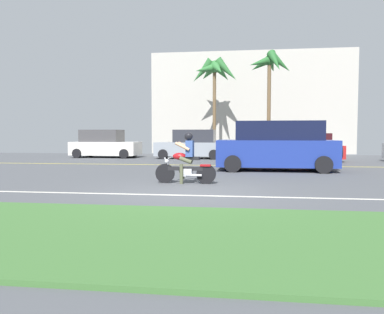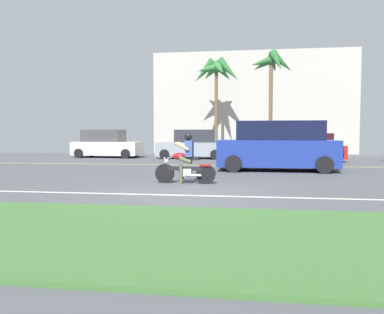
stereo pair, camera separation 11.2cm
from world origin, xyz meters
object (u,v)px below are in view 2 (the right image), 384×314
object	(u,v)px
motorcyclist	(186,162)
palm_tree_0	(216,73)
suv_nearby	(277,147)
palm_tree_1	(271,68)
parked_car_1	(193,145)
parked_car_2	(301,148)
parked_car_0	(107,145)

from	to	relation	value
motorcyclist	palm_tree_0	bearing A→B (deg)	91.31
suv_nearby	palm_tree_0	bearing A→B (deg)	107.67
palm_tree_1	palm_tree_0	bearing A→B (deg)	156.55
suv_nearby	palm_tree_0	world-z (taller)	palm_tree_0
suv_nearby	palm_tree_1	size ratio (longest dim) A/B	0.73
parked_car_1	parked_car_2	bearing A→B (deg)	-15.00
suv_nearby	parked_car_1	distance (m)	8.21
parked_car_0	palm_tree_1	world-z (taller)	palm_tree_1
parked_car_0	palm_tree_1	size ratio (longest dim) A/B	0.64
suv_nearby	parked_car_2	xyz separation A→B (m)	(1.65, 5.39, -0.25)
motorcyclist	parked_car_0	distance (m)	13.52
parked_car_0	parked_car_2	distance (m)	11.54
palm_tree_0	parked_car_2	bearing A→B (deg)	-44.74
motorcyclist	parked_car_2	size ratio (longest dim) A/B	0.39
parked_car_1	palm_tree_1	distance (m)	6.74
parked_car_1	parked_car_2	world-z (taller)	parked_car_1
parked_car_1	motorcyclist	bearing A→B (deg)	-83.14
motorcyclist	palm_tree_1	xyz separation A→B (m)	(3.18, 13.17, 4.80)
parked_car_2	motorcyclist	bearing A→B (deg)	-115.03
motorcyclist	parked_car_2	distance (m)	10.84
parked_car_1	parked_car_0	bearing A→B (deg)	177.15
parked_car_0	suv_nearby	bearing A→B (deg)	-36.71
motorcyclist	suv_nearby	size ratio (longest dim) A/B	0.37
motorcyclist	parked_car_1	size ratio (longest dim) A/B	0.43
parked_car_0	palm_tree_1	bearing A→B (deg)	8.45
palm_tree_0	parked_car_0	bearing A→B (deg)	-155.05
palm_tree_1	suv_nearby	bearing A→B (deg)	-91.60
motorcyclist	palm_tree_1	bearing A→B (deg)	76.42
parked_car_2	parked_car_1	bearing A→B (deg)	165.00
parked_car_2	palm_tree_0	size ratio (longest dim) A/B	0.69
parked_car_0	parked_car_1	world-z (taller)	parked_car_0
suv_nearby	palm_tree_1	world-z (taller)	palm_tree_1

